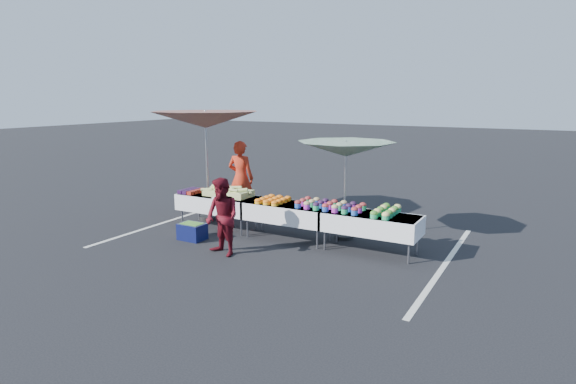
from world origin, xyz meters
The scene contains 17 objects.
ground centered at (0.00, 0.00, 0.00)m, with size 80.00×80.00×0.00m, color black.
stripe_left centered at (-3.20, 0.00, 0.00)m, with size 0.10×5.00×0.00m, color silver.
stripe_right centered at (3.20, 0.00, 0.00)m, with size 0.10×5.00×0.00m, color silver.
table_left centered at (-1.80, 0.00, 0.58)m, with size 1.86×0.81×0.75m.
table_center centered at (0.00, 0.00, 0.58)m, with size 1.86×0.81×0.75m.
table_right centered at (1.80, 0.00, 0.58)m, with size 1.86×0.81×0.75m.
berry_punnets centered at (-2.51, -0.06, 0.79)m, with size 0.40×0.54×0.08m.
corn_pile centered at (-1.55, 0.05, 0.84)m, with size 1.16×0.57×0.26m.
plastic_bags centered at (-1.50, -0.30, 0.78)m, with size 0.30×0.25×0.05m, color white.
carrot_bowls centered at (-0.35, -0.01, 0.80)m, with size 0.55×0.69×0.11m.
potato_cups centered at (0.95, 0.00, 0.83)m, with size 1.34×0.58×0.16m.
bean_baskets centered at (2.06, 0.08, 0.82)m, with size 0.36×0.86×0.15m.
vendor centered at (-2.09, 1.31, 0.93)m, with size 0.68×0.44×1.86m, color red.
customer centered at (-0.56, -1.50, 0.73)m, with size 0.71×0.55×1.46m, color #580D17.
umbrella_left centered at (-2.50, 0.51, 2.37)m, with size 3.06×3.06×2.62m.
umbrella_right centered at (1.00, 0.62, 1.86)m, with size 2.47×2.47×2.06m.
storage_bin centered at (-1.71, -1.02, 0.18)m, with size 0.54×0.39×0.35m.
Camera 1 is at (4.74, -8.44, 2.93)m, focal length 30.00 mm.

